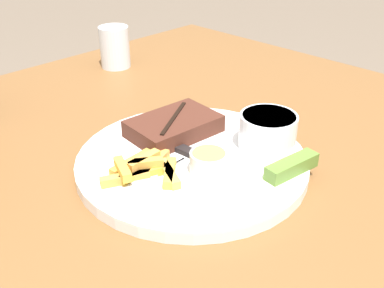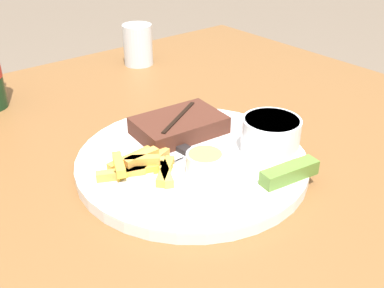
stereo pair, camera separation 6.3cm
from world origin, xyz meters
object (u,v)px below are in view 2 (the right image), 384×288
object	(u,v)px
steak_portion	(179,125)
pickle_spear	(289,173)
dinner_plate	(192,162)
drinking_glass	(138,45)
knife_utensil	(172,142)
dipping_sauce_cup	(205,163)
coleslaw_cup	(271,134)
fork_utensil	(142,178)

from	to	relation	value
steak_portion	pickle_spear	world-z (taller)	steak_portion
dinner_plate	drinking_glass	size ratio (longest dim) A/B	3.65
steak_portion	knife_utensil	xyz separation A→B (m)	(-0.03, -0.02, -0.01)
drinking_glass	knife_utensil	bearing A→B (deg)	-116.12
dipping_sauce_cup	knife_utensil	size ratio (longest dim) A/B	0.31
coleslaw_cup	steak_portion	bearing A→B (deg)	118.01
dipping_sauce_cup	fork_utensil	xyz separation A→B (m)	(-0.07, 0.04, -0.01)
fork_utensil	drinking_glass	xyz separation A→B (m)	(0.27, 0.42, 0.03)
coleslaw_cup	pickle_spear	world-z (taller)	coleslaw_cup
knife_utensil	drinking_glass	size ratio (longest dim) A/B	1.84
dinner_plate	pickle_spear	bearing A→B (deg)	-63.47
pickle_spear	fork_utensil	world-z (taller)	pickle_spear
steak_portion	dipping_sauce_cup	bearing A→B (deg)	-110.84
dipping_sauce_cup	knife_utensil	xyz separation A→B (m)	(0.01, 0.09, -0.01)
knife_utensil	drinking_glass	xyz separation A→B (m)	(0.18, 0.37, 0.02)
dipping_sauce_cup	drinking_glass	world-z (taller)	drinking_glass
fork_utensil	drinking_glass	bearing A→B (deg)	54.63
fork_utensil	pickle_spear	bearing A→B (deg)	-41.61
coleslaw_cup	pickle_spear	size ratio (longest dim) A/B	0.97
coleslaw_cup	pickle_spear	bearing A→B (deg)	-117.20
dinner_plate	steak_portion	size ratio (longest dim) A/B	2.33
pickle_spear	knife_utensil	size ratio (longest dim) A/B	0.52
knife_utensil	dipping_sauce_cup	bearing A→B (deg)	166.81
fork_utensil	knife_utensil	bearing A→B (deg)	27.16
dinner_plate	steak_portion	bearing A→B (deg)	67.04
steak_portion	fork_utensil	xyz separation A→B (m)	(-0.12, -0.07, -0.01)
pickle_spear	fork_utensil	distance (m)	0.19
dinner_plate	fork_utensil	xyz separation A→B (m)	(-0.09, -0.00, 0.01)
dipping_sauce_cup	fork_utensil	bearing A→B (deg)	151.11
dinner_plate	pickle_spear	world-z (taller)	pickle_spear
dinner_plate	pickle_spear	xyz separation A→B (m)	(0.06, -0.12, 0.02)
pickle_spear	coleslaw_cup	bearing A→B (deg)	62.80
dipping_sauce_cup	fork_utensil	size ratio (longest dim) A/B	0.38
coleslaw_cup	drinking_glass	size ratio (longest dim) A/B	0.92
pickle_spear	steak_portion	bearing A→B (deg)	100.04
dinner_plate	fork_utensil	distance (m)	0.09
steak_portion	pickle_spear	xyz separation A→B (m)	(0.03, -0.19, -0.00)
dipping_sauce_cup	drinking_glass	xyz separation A→B (m)	(0.20, 0.46, 0.01)
steak_portion	knife_utensil	distance (m)	0.04
knife_utensil	drinking_glass	distance (m)	0.41
steak_portion	knife_utensil	world-z (taller)	steak_portion
dinner_plate	drinking_glass	xyz separation A→B (m)	(0.18, 0.42, 0.04)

